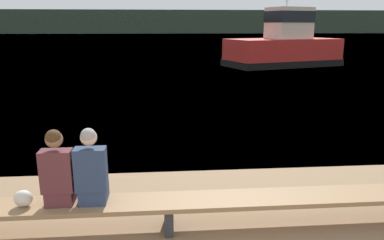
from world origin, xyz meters
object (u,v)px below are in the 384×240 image
(bench_main, at_px, (168,205))
(person_right, at_px, (91,171))
(tugboat_red, at_px, (284,48))
(shopping_bag, at_px, (23,198))
(person_left, at_px, (58,172))

(bench_main, xyz_separation_m, person_right, (-1.00, 0.01, 0.53))
(person_right, height_order, tugboat_red, tugboat_red)
(shopping_bag, bearing_deg, person_right, 1.66)
(bench_main, relative_size, shopping_bag, 33.53)
(person_left, distance_m, shopping_bag, 0.58)
(person_right, height_order, shopping_bag, person_right)
(bench_main, distance_m, person_right, 1.13)
(person_right, bearing_deg, person_left, -179.96)
(person_left, bearing_deg, bench_main, -0.33)
(tugboat_red, bearing_deg, bench_main, 139.74)
(bench_main, bearing_deg, person_right, 179.52)
(person_left, height_order, shopping_bag, person_left)
(shopping_bag, xyz_separation_m, tugboat_red, (10.24, 20.65, 0.68))
(person_right, bearing_deg, shopping_bag, -178.34)
(bench_main, relative_size, tugboat_red, 0.97)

